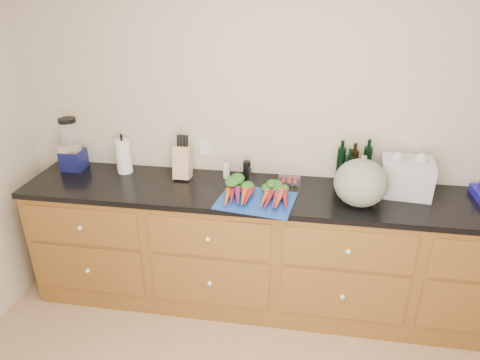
% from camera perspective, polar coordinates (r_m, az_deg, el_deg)
% --- Properties ---
extents(wall_back, '(4.10, 0.05, 2.60)m').
position_cam_1_polar(wall_back, '(3.11, 6.23, 6.98)').
color(wall_back, beige).
rests_on(wall_back, ground).
extents(cabinets, '(3.60, 0.64, 0.90)m').
position_cam_1_polar(cabinets, '(3.19, 5.17, -9.54)').
color(cabinets, brown).
rests_on(cabinets, ground).
extents(countertop, '(3.64, 0.62, 0.04)m').
position_cam_1_polar(countertop, '(2.95, 5.52, -1.99)').
color(countertop, black).
rests_on(countertop, cabinets).
extents(cutting_board, '(0.54, 0.44, 0.01)m').
position_cam_1_polar(cutting_board, '(2.81, 2.17, -2.77)').
color(cutting_board, '#1540A6').
rests_on(cutting_board, countertop).
extents(carrots, '(0.46, 0.34, 0.07)m').
position_cam_1_polar(carrots, '(2.84, 2.31, -1.68)').
color(carrots, '#DE491A').
rests_on(carrots, cutting_board).
extents(squash, '(0.34, 0.34, 0.30)m').
position_cam_1_polar(squash, '(2.82, 15.79, -0.36)').
color(squash, slate).
rests_on(squash, countertop).
extents(blender_appliance, '(0.16, 0.16, 0.40)m').
position_cam_1_polar(blender_appliance, '(3.47, -21.56, 4.08)').
color(blender_appliance, '#10144C').
rests_on(blender_appliance, countertop).
extents(paper_towel, '(0.11, 0.11, 0.25)m').
position_cam_1_polar(paper_towel, '(3.31, -15.25, 3.06)').
color(paper_towel, white).
rests_on(paper_towel, countertop).
extents(knife_block, '(0.12, 0.12, 0.24)m').
position_cam_1_polar(knife_block, '(3.14, -7.64, 2.37)').
color(knife_block, tan).
rests_on(knife_block, countertop).
extents(grinder_salt, '(0.05, 0.05, 0.11)m').
position_cam_1_polar(grinder_salt, '(3.13, -1.83, 1.28)').
color(grinder_salt, white).
rests_on(grinder_salt, countertop).
extents(grinder_pepper, '(0.06, 0.06, 0.14)m').
position_cam_1_polar(grinder_pepper, '(3.10, 0.92, 1.31)').
color(grinder_pepper, black).
rests_on(grinder_pepper, countertop).
extents(canister_chrome, '(0.04, 0.04, 0.10)m').
position_cam_1_polar(canister_chrome, '(3.11, 1.12, 1.00)').
color(canister_chrome, white).
rests_on(canister_chrome, countertop).
extents(tomato_box, '(0.16, 0.13, 0.07)m').
position_cam_1_polar(tomato_box, '(3.08, 6.62, 0.31)').
color(tomato_box, white).
rests_on(tomato_box, countertop).
extents(bottles, '(0.24, 0.12, 0.28)m').
position_cam_1_polar(bottles, '(3.10, 14.74, 1.65)').
color(bottles, black).
rests_on(bottles, countertop).
extents(grocery_bag, '(0.35, 0.30, 0.24)m').
position_cam_1_polar(grocery_bag, '(3.08, 21.22, 0.39)').
color(grocery_bag, silver).
rests_on(grocery_bag, countertop).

